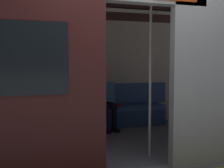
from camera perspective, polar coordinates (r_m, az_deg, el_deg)
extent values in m
cube|color=#ADAFB5|center=(3.73, 17.93, 0.75)|extent=(0.86, 0.12, 2.23)
cube|color=black|center=(3.71, 18.12, 4.86)|extent=(0.47, 0.02, 0.55)
cube|color=black|center=(2.97, -19.53, 4.97)|extent=(1.10, 0.02, 0.76)
cube|color=#351515|center=(4.68, -1.05, 16.13)|extent=(6.40, 2.85, 0.12)
cube|color=slate|center=(4.78, -1.01, -11.77)|extent=(6.08, 2.69, 0.01)
cube|color=silver|center=(5.90, -4.72, 2.26)|extent=(6.08, 0.10, 2.23)
cube|color=#38609E|center=(5.87, -4.56, -2.23)|extent=(3.52, 0.06, 0.45)
cube|color=white|center=(4.67, -1.05, 15.05)|extent=(4.48, 0.16, 0.03)
cube|color=#38609E|center=(5.70, -4.05, -5.17)|extent=(3.11, 0.44, 0.09)
cube|color=navy|center=(5.55, -3.56, -7.70)|extent=(3.11, 0.04, 0.34)
cube|color=#4C8CC6|center=(5.69, -2.06, -2.18)|extent=(0.41, 0.27, 0.50)
sphere|color=tan|center=(5.66, -2.07, 1.29)|extent=(0.21, 0.21, 0.21)
sphere|color=#997F59|center=(5.66, -2.11, 1.66)|extent=(0.19, 0.19, 0.19)
cylinder|color=#4C8CC6|center=(5.75, 0.22, -1.80)|extent=(0.08, 0.08, 0.44)
cylinder|color=#4C8CC6|center=(5.57, -4.17, -2.02)|extent=(0.08, 0.08, 0.44)
cylinder|color=black|center=(5.57, -0.40, -4.40)|extent=(0.19, 0.41, 0.14)
cylinder|color=black|center=(5.50, -2.11, -4.52)|extent=(0.19, 0.41, 0.14)
cylinder|color=black|center=(5.43, 0.48, -7.26)|extent=(0.10, 0.10, 0.39)
cylinder|color=black|center=(5.36, -1.27, -7.42)|extent=(0.10, 0.10, 0.39)
cube|color=black|center=(5.44, 0.71, -9.48)|extent=(0.13, 0.23, 0.06)
cube|color=black|center=(5.36, -1.05, -9.67)|extent=(0.13, 0.23, 0.06)
cube|color=black|center=(5.62, -5.89, -3.97)|extent=(0.26, 0.14, 0.17)
cube|color=black|center=(5.55, -5.73, -4.17)|extent=(0.02, 0.01, 0.14)
cube|color=#B22D2D|center=(5.82, 1.28, -4.36)|extent=(0.23, 0.26, 0.03)
cylinder|color=silver|center=(3.55, -2.31, 0.63)|extent=(0.04, 0.04, 2.21)
cylinder|color=silver|center=(3.91, 7.84, 0.94)|extent=(0.04, 0.04, 2.21)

